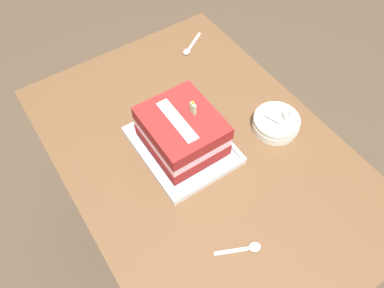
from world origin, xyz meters
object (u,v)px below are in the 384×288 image
serving_spoon_near_tray (250,248)px  serving_spoon_by_bowls (189,49)px  bowl_stack (276,123)px  birthday_cake (182,131)px  foil_tray (182,146)px

serving_spoon_near_tray → serving_spoon_by_bowls: bearing=158.3°
bowl_stack → serving_spoon_near_tray: bowl_stack is taller
bowl_stack → serving_spoon_near_tray: 0.42m
birthday_cake → serving_spoon_near_tray: birthday_cake is taller
foil_tray → serving_spoon_near_tray: bearing=-4.5°
foil_tray → birthday_cake: (0.00, 0.00, 0.08)m
bowl_stack → serving_spoon_near_tray: (0.27, -0.32, -0.02)m
foil_tray → bowl_stack: bowl_stack is taller
serving_spoon_by_bowls → serving_spoon_near_tray: bearing=-21.7°
serving_spoon_by_bowls → bowl_stack: bearing=3.4°
serving_spoon_by_bowls → birthday_cake: bearing=-35.9°
foil_tray → bowl_stack: 0.31m
serving_spoon_near_tray → serving_spoon_by_bowls: size_ratio=0.94×
foil_tray → birthday_cake: bearing=90.0°
birthday_cake → bowl_stack: birthday_cake is taller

